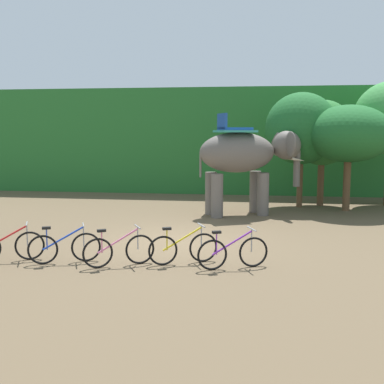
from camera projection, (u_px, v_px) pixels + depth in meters
name	position (u px, v px, depth m)	size (l,w,h in m)	color
ground_plane	(175.00, 241.00, 13.76)	(80.00, 80.00, 0.00)	brown
foliage_hedge	(216.00, 140.00, 26.43)	(36.00, 6.00, 5.26)	#28702D
tree_center	(301.00, 129.00, 19.50)	(2.93, 2.93, 4.70)	brown
tree_far_right	(322.00, 133.00, 19.96)	(2.56, 2.56, 4.42)	brown
tree_center_right	(349.00, 134.00, 18.60)	(3.34, 3.34, 4.15)	brown
elephant	(246.00, 156.00, 17.89)	(4.19, 2.91, 3.78)	#665E56
bike_red	(8.00, 246.00, 11.55)	(1.58, 0.81, 0.92)	black
bike_blue	(64.00, 247.00, 11.42)	(1.60, 0.78, 0.92)	black
bike_pink	(119.00, 250.00, 11.16)	(1.52, 0.89, 0.92)	black
bike_yellow	(183.00, 248.00, 11.36)	(1.57, 0.82, 0.92)	black
bike_purple	(233.00, 252.00, 10.96)	(1.59, 0.78, 0.92)	black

